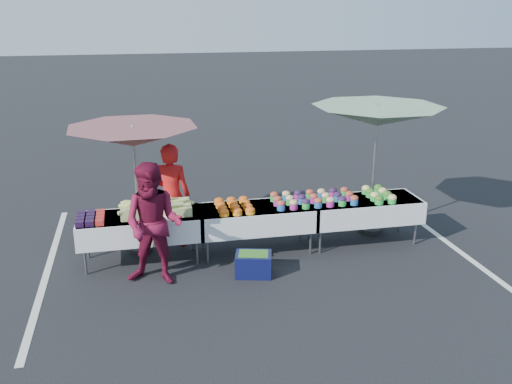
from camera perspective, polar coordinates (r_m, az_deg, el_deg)
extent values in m
plane|color=black|center=(9.24, 0.00, -5.90)|extent=(80.00, 80.00, 0.00)
cube|color=silver|center=(9.18, -20.09, -7.26)|extent=(0.10, 5.00, 0.00)
cube|color=silver|center=(10.35, 17.64, -4.08)|extent=(0.10, 5.00, 0.00)
cube|color=white|center=(8.79, -11.56, -2.45)|extent=(1.80, 0.75, 0.04)
cube|color=white|center=(8.85, -11.49, -3.42)|extent=(1.86, 0.81, 0.36)
cylinder|color=slate|center=(8.76, -16.69, -6.74)|extent=(0.04, 0.04, 0.39)
cylinder|color=slate|center=(9.30, -16.46, -5.23)|extent=(0.04, 0.04, 0.39)
cylinder|color=slate|center=(8.76, -5.90, -6.03)|extent=(0.04, 0.04, 0.39)
cylinder|color=slate|center=(9.30, -6.32, -4.56)|extent=(0.04, 0.04, 0.39)
cube|color=white|center=(8.97, 0.00, -1.64)|extent=(1.80, 0.75, 0.04)
cube|color=white|center=(9.02, 0.00, -2.59)|extent=(1.86, 0.81, 0.36)
cylinder|color=slate|center=(8.77, -4.86, -5.95)|extent=(0.04, 0.04, 0.39)
cylinder|color=slate|center=(9.31, -5.34, -4.49)|extent=(0.04, 0.04, 0.39)
cylinder|color=slate|center=(9.10, 5.47, -5.05)|extent=(0.04, 0.04, 0.39)
cylinder|color=slate|center=(9.62, 4.41, -3.70)|extent=(0.04, 0.04, 0.39)
cube|color=white|center=(9.49, 10.68, -0.83)|extent=(1.80, 0.75, 0.04)
cube|color=white|center=(9.55, 10.62, -1.74)|extent=(1.86, 0.81, 0.36)
cylinder|color=slate|center=(9.15, 6.43, -4.95)|extent=(0.04, 0.04, 0.39)
cylinder|color=slate|center=(9.66, 5.33, -3.62)|extent=(0.04, 0.04, 0.39)
cylinder|color=slate|center=(9.77, 15.61, -4.00)|extent=(0.04, 0.04, 0.39)
cylinder|color=slate|center=(10.26, 14.12, -2.80)|extent=(0.04, 0.04, 0.39)
cube|color=black|center=(8.56, -17.24, -3.06)|extent=(0.12, 0.12, 0.08)
cube|color=black|center=(8.69, -17.17, -2.74)|extent=(0.12, 0.12, 0.08)
cube|color=black|center=(8.82, -17.10, -2.42)|extent=(0.12, 0.12, 0.08)
cube|color=black|center=(8.95, -17.04, -2.11)|extent=(0.12, 0.12, 0.08)
cube|color=black|center=(8.55, -16.30, -3.01)|extent=(0.12, 0.12, 0.08)
cube|color=black|center=(8.68, -16.25, -2.68)|extent=(0.12, 0.12, 0.08)
cube|color=black|center=(8.81, -16.20, -2.36)|extent=(0.12, 0.12, 0.08)
cube|color=black|center=(8.94, -16.15, -2.05)|extent=(0.12, 0.12, 0.08)
cube|color=#AB1221|center=(8.54, -15.37, -2.95)|extent=(0.12, 0.12, 0.08)
cube|color=#AB1221|center=(8.67, -15.33, -2.62)|extent=(0.12, 0.12, 0.08)
cube|color=#AB1221|center=(8.80, -15.29, -2.30)|extent=(0.12, 0.12, 0.08)
cube|color=#AB1221|center=(8.93, -15.26, -1.99)|extent=(0.12, 0.12, 0.08)
cube|color=#BED66D|center=(8.81, -9.98, -1.68)|extent=(1.05, 0.55, 0.14)
cylinder|color=#BED66D|center=(8.95, -8.09, -1.02)|extent=(0.27, 0.09, 0.10)
cylinder|color=#BED66D|center=(8.82, -12.49, -1.11)|extent=(0.27, 0.14, 0.07)
cylinder|color=#BED66D|center=(8.66, -9.26, -0.95)|extent=(0.27, 0.14, 0.09)
cylinder|color=#BED66D|center=(8.82, -12.76, -1.50)|extent=(0.27, 0.15, 0.10)
cylinder|color=#BED66D|center=(8.72, -11.16, -1.30)|extent=(0.27, 0.15, 0.08)
cylinder|color=#BED66D|center=(8.81, -10.28, -0.86)|extent=(0.27, 0.10, 0.10)
cylinder|color=#BED66D|center=(8.69, -10.25, -1.14)|extent=(0.27, 0.07, 0.08)
cylinder|color=#BED66D|center=(8.61, -10.81, -1.68)|extent=(0.27, 0.14, 0.09)
cylinder|color=#BED66D|center=(8.96, -11.10, -0.72)|extent=(0.27, 0.12, 0.08)
cylinder|color=#BED66D|center=(8.91, -7.10, -0.98)|extent=(0.27, 0.16, 0.08)
cylinder|color=#BED66D|center=(8.74, -12.05, -1.27)|extent=(0.27, 0.11, 0.07)
cylinder|color=#BED66D|center=(8.58, -10.49, -2.02)|extent=(0.27, 0.10, 0.07)
cylinder|color=#BED66D|center=(8.91, -9.37, -0.64)|extent=(0.27, 0.12, 0.08)
cylinder|color=#BED66D|center=(8.57, -12.82, -1.89)|extent=(0.27, 0.15, 0.08)
cylinder|color=#BED66D|center=(8.80, -12.25, -1.01)|extent=(0.27, 0.10, 0.08)
cylinder|color=#BED66D|center=(8.74, -8.63, -1.19)|extent=(0.27, 0.16, 0.10)
cylinder|color=#BED66D|center=(8.69, -11.85, -1.06)|extent=(0.27, 0.12, 0.09)
cylinder|color=#BED66D|center=(8.56, -8.14, -1.26)|extent=(0.27, 0.09, 0.07)
cylinder|color=#BED66D|center=(8.61, -7.71, -1.59)|extent=(0.27, 0.10, 0.09)
cylinder|color=#BED66D|center=(8.68, -8.32, -1.58)|extent=(0.27, 0.12, 0.09)
cylinder|color=#BED66D|center=(9.02, -9.44, -0.94)|extent=(0.27, 0.10, 0.08)
cylinder|color=#BED66D|center=(8.78, -7.56, -0.90)|extent=(0.27, 0.14, 0.10)
cylinder|color=#BED66D|center=(9.00, -8.07, -0.89)|extent=(0.27, 0.12, 0.07)
cylinder|color=#BED66D|center=(8.97, -8.47, -0.98)|extent=(0.27, 0.07, 0.10)
cube|color=white|center=(8.50, -9.51, -2.73)|extent=(0.30, 0.25, 0.05)
cylinder|color=orange|center=(8.60, -3.19, -2.24)|extent=(0.15, 0.15, 0.05)
ellipsoid|color=#CF590B|center=(8.59, -3.19, -1.99)|extent=(0.15, 0.15, 0.08)
cylinder|color=orange|center=(8.77, -3.38, -1.83)|extent=(0.15, 0.15, 0.05)
ellipsoid|color=#CF590B|center=(8.75, -3.38, -1.59)|extent=(0.15, 0.15, 0.08)
cylinder|color=orange|center=(8.94, -3.56, -1.45)|extent=(0.15, 0.15, 0.05)
ellipsoid|color=#CF590B|center=(8.92, -3.56, -1.21)|extent=(0.15, 0.15, 0.08)
cylinder|color=orange|center=(9.10, -3.73, -1.07)|extent=(0.15, 0.15, 0.05)
ellipsoid|color=#CF590B|center=(9.09, -3.74, -0.84)|extent=(0.15, 0.15, 0.08)
cylinder|color=orange|center=(8.63, -1.88, -2.14)|extent=(0.15, 0.15, 0.05)
ellipsoid|color=#CF590B|center=(8.62, -1.88, -1.89)|extent=(0.15, 0.15, 0.08)
cylinder|color=orange|center=(8.80, -2.09, -1.74)|extent=(0.15, 0.15, 0.05)
ellipsoid|color=#CF590B|center=(8.78, -2.09, -1.50)|extent=(0.15, 0.15, 0.08)
cylinder|color=orange|center=(8.97, -2.30, -1.36)|extent=(0.15, 0.15, 0.05)
ellipsoid|color=#CF590B|center=(8.95, -2.30, -1.12)|extent=(0.15, 0.15, 0.08)
cylinder|color=orange|center=(9.13, -2.49, -0.99)|extent=(0.15, 0.15, 0.05)
ellipsoid|color=#CF590B|center=(9.12, -2.50, -0.75)|extent=(0.15, 0.15, 0.08)
cylinder|color=orange|center=(8.67, -0.58, -2.04)|extent=(0.15, 0.15, 0.05)
ellipsoid|color=#CF590B|center=(8.65, -0.58, -1.80)|extent=(0.15, 0.15, 0.08)
cylinder|color=orange|center=(8.83, -0.81, -1.65)|extent=(0.15, 0.15, 0.05)
ellipsoid|color=#CF590B|center=(8.82, -0.82, -1.40)|extent=(0.15, 0.15, 0.08)
cylinder|color=orange|center=(9.00, -1.04, -1.27)|extent=(0.15, 0.15, 0.05)
ellipsoid|color=#CF590B|center=(8.99, -1.04, -1.03)|extent=(0.15, 0.15, 0.08)
cylinder|color=orange|center=(9.17, -1.26, -0.90)|extent=(0.15, 0.15, 0.05)
ellipsoid|color=#CF590B|center=(9.15, -1.26, -0.66)|extent=(0.15, 0.15, 0.08)
cylinder|color=#235CA6|center=(8.82, 2.53, -1.52)|extent=(0.13, 0.13, 0.10)
ellipsoid|color=#9B3021|center=(8.80, 2.53, -1.15)|extent=(0.14, 0.14, 0.10)
cylinder|color=#AE2588|center=(9.02, 2.17, -1.06)|extent=(0.13, 0.13, 0.10)
ellipsoid|color=#9B3021|center=(9.00, 2.18, -0.70)|extent=(0.14, 0.14, 0.10)
cylinder|color=green|center=(9.22, 1.84, -0.62)|extent=(0.13, 0.13, 0.10)
ellipsoid|color=#9B3021|center=(9.20, 1.84, -0.27)|extent=(0.14, 0.14, 0.10)
cylinder|color=#AE2588|center=(8.87, 3.78, -1.43)|extent=(0.13, 0.13, 0.10)
ellipsoid|color=tan|center=(8.85, 3.78, -1.06)|extent=(0.14, 0.14, 0.10)
cylinder|color=green|center=(9.07, 3.40, -0.97)|extent=(0.13, 0.13, 0.10)
ellipsoid|color=tan|center=(9.05, 3.40, -0.61)|extent=(0.14, 0.14, 0.10)
cylinder|color=#235CA6|center=(9.27, 3.04, -0.53)|extent=(0.13, 0.13, 0.10)
ellipsoid|color=tan|center=(9.25, 3.04, -0.18)|extent=(0.14, 0.14, 0.10)
cylinder|color=green|center=(8.93, 5.01, -1.33)|extent=(0.13, 0.13, 0.10)
ellipsoid|color=#27112D|center=(8.91, 5.02, -0.97)|extent=(0.14, 0.14, 0.10)
cylinder|color=#235CA6|center=(9.13, 4.61, -0.88)|extent=(0.13, 0.13, 0.10)
ellipsoid|color=#27112D|center=(9.11, 4.62, -0.52)|extent=(0.14, 0.14, 0.10)
cylinder|color=#AE2588|center=(9.32, 4.22, -0.45)|extent=(0.13, 0.13, 0.10)
ellipsoid|color=#27112D|center=(9.31, 4.23, -0.10)|extent=(0.14, 0.14, 0.10)
cylinder|color=#235CA6|center=(8.99, 6.23, -1.24)|extent=(0.13, 0.13, 0.10)
ellipsoid|color=#9B3021|center=(8.97, 6.24, -0.88)|extent=(0.14, 0.14, 0.10)
cylinder|color=#AE2588|center=(9.18, 5.80, -0.79)|extent=(0.13, 0.13, 0.10)
ellipsoid|color=#9B3021|center=(9.16, 5.82, -0.44)|extent=(0.14, 0.14, 0.10)
cylinder|color=green|center=(9.38, 5.39, -0.37)|extent=(0.13, 0.13, 0.10)
ellipsoid|color=#9B3021|center=(9.36, 5.40, -0.02)|extent=(0.14, 0.14, 0.10)
cylinder|color=#AE2588|center=(9.05, 7.43, -1.15)|extent=(0.13, 0.13, 0.10)
ellipsoid|color=tan|center=(9.03, 7.45, -0.79)|extent=(0.14, 0.14, 0.10)
cylinder|color=green|center=(9.24, 6.98, -0.71)|extent=(0.13, 0.13, 0.10)
ellipsoid|color=tan|center=(9.23, 7.00, -0.35)|extent=(0.14, 0.14, 0.10)
cylinder|color=#235CA6|center=(9.44, 6.55, -0.28)|extent=(0.13, 0.13, 0.10)
ellipsoid|color=tan|center=(9.42, 6.57, 0.06)|extent=(0.14, 0.14, 0.10)
cylinder|color=green|center=(9.12, 8.62, -1.05)|extent=(0.13, 0.13, 0.10)
ellipsoid|color=#27112D|center=(9.10, 8.64, -0.70)|extent=(0.14, 0.14, 0.10)
cylinder|color=#235CA6|center=(9.31, 8.15, -0.62)|extent=(0.13, 0.13, 0.10)
ellipsoid|color=#27112D|center=(9.29, 8.16, -0.27)|extent=(0.14, 0.14, 0.10)
cylinder|color=#AE2588|center=(9.51, 7.70, -0.20)|extent=(0.13, 0.13, 0.10)
ellipsoid|color=#27112D|center=(9.49, 7.71, 0.14)|extent=(0.14, 0.14, 0.10)
cylinder|color=#235CA6|center=(9.19, 9.79, -0.96)|extent=(0.13, 0.13, 0.10)
ellipsoid|color=#9B3021|center=(9.17, 9.81, -0.61)|extent=(0.14, 0.14, 0.10)
cylinder|color=#AE2588|center=(9.38, 9.29, -0.53)|extent=(0.13, 0.13, 0.10)
ellipsoid|color=#9B3021|center=(9.36, 9.31, -0.19)|extent=(0.14, 0.14, 0.10)
cylinder|color=green|center=(9.57, 8.82, -0.12)|extent=(0.13, 0.13, 0.10)
ellipsoid|color=#9B3021|center=(9.55, 8.84, 0.22)|extent=(0.14, 0.14, 0.10)
cylinder|color=green|center=(9.29, 12.21, -0.96)|extent=(0.14, 0.14, 0.08)
ellipsoid|color=#39641A|center=(9.27, 12.23, -0.64)|extent=(0.14, 0.14, 0.11)
cylinder|color=green|center=(9.45, 11.77, -0.61)|extent=(0.14, 0.14, 0.08)
ellipsoid|color=#DDBF63|center=(9.43, 11.79, -0.30)|extent=(0.14, 0.14, 0.11)
cylinder|color=green|center=(9.60, 11.35, -0.27)|extent=(0.14, 0.14, 0.08)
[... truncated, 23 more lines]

